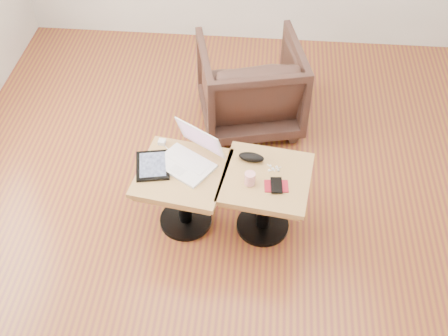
# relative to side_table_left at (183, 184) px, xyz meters

# --- Properties ---
(room_shell) EXTENTS (4.52, 4.52, 2.71)m
(room_shell) POSITION_rel_side_table_left_xyz_m (0.47, 0.05, 0.99)
(room_shell) COLOR maroon
(room_shell) RESTS_ON ground
(side_table_left) EXTENTS (0.61, 0.61, 0.48)m
(side_table_left) POSITION_rel_side_table_left_xyz_m (0.00, 0.00, 0.00)
(side_table_left) COLOR black
(side_table_left) RESTS_ON ground
(side_table_right) EXTENTS (0.60, 0.60, 0.48)m
(side_table_right) POSITION_rel_side_table_left_xyz_m (0.51, 0.00, 0.00)
(side_table_right) COLOR black
(side_table_right) RESTS_ON ground
(laptop) EXTENTS (0.45, 0.44, 0.23)m
(laptop) POSITION_rel_side_table_left_xyz_m (0.04, 0.09, 0.17)
(laptop) COLOR white
(laptop) RESTS_ON side_table_left
(tablet) EXTENTS (0.25, 0.29, 0.02)m
(tablet) POSITION_rel_side_table_left_xyz_m (-0.19, 0.02, 0.13)
(tablet) COLOR black
(tablet) RESTS_ON side_table_left
(charging_adapter) EXTENTS (0.05, 0.05, 0.03)m
(charging_adapter) POSITION_rel_side_table_left_xyz_m (-0.16, 0.23, 0.13)
(charging_adapter) COLOR white
(charging_adapter) RESTS_ON side_table_left
(glasses_case) EXTENTS (0.17, 0.09, 0.05)m
(glasses_case) POSITION_rel_side_table_left_xyz_m (0.42, 0.13, 0.15)
(glasses_case) COLOR black
(glasses_case) RESTS_ON side_table_right
(striped_cup) EXTENTS (0.08, 0.08, 0.08)m
(striped_cup) POSITION_rel_side_table_left_xyz_m (0.42, -0.07, 0.16)
(striped_cup) COLOR #F65565
(striped_cup) RESTS_ON side_table_right
(earbuds_tangle) EXTENTS (0.08, 0.05, 0.02)m
(earbuds_tangle) POSITION_rel_side_table_left_xyz_m (0.56, 0.07, 0.13)
(earbuds_tangle) COLOR white
(earbuds_tangle) RESTS_ON side_table_right
(phone_on_sleeve) EXTENTS (0.15, 0.13, 0.02)m
(phone_on_sleeve) POSITION_rel_side_table_left_xyz_m (0.58, -0.08, 0.13)
(phone_on_sleeve) COLOR maroon
(phone_on_sleeve) RESTS_ON side_table_right
(armchair) EXTENTS (0.90, 0.91, 0.69)m
(armchair) POSITION_rel_side_table_left_xyz_m (0.36, 1.09, -0.02)
(armchair) COLOR #32211D
(armchair) RESTS_ON ground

